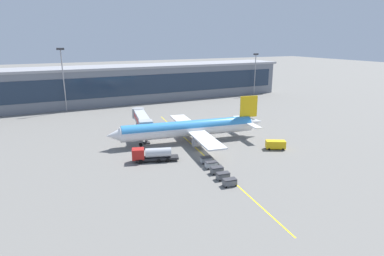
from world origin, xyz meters
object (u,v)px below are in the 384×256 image
object	(u,v)px
baggage_cart_1	(223,176)
baggage_cart_2	(217,170)
baggage_cart_0	(230,182)
fuel_tanker	(152,154)
baggage_cart_3	(211,165)
baggage_cart_4	(206,160)
crew_van	(276,144)
main_airliner	(190,128)

from	to	relation	value
baggage_cart_1	baggage_cart_2	size ratio (longest dim) A/B	1.00
baggage_cart_0	baggage_cart_2	world-z (taller)	same
fuel_tanker	baggage_cart_3	bearing A→B (deg)	-42.31
baggage_cart_4	baggage_cart_1	bearing A→B (deg)	-97.14
baggage_cart_0	baggage_cart_2	distance (m)	6.40
baggage_cart_1	baggage_cart_3	xyz separation A→B (m)	(0.80, 6.35, 0.00)
crew_van	baggage_cart_3	xyz separation A→B (m)	(-21.40, -3.75, -0.53)
baggage_cart_0	baggage_cart_1	world-z (taller)	same
fuel_tanker	baggage_cart_2	bearing A→B (deg)	-51.51
baggage_cart_2	main_airliner	bearing A→B (deg)	79.43
crew_van	baggage_cart_0	distance (m)	26.21
crew_van	baggage_cart_2	bearing A→B (deg)	-162.37
main_airliner	baggage_cart_3	bearing A→B (deg)	-101.13
crew_van	baggage_cart_1	bearing A→B (deg)	-155.52
fuel_tanker	baggage_cart_0	distance (m)	21.35
baggage_cart_1	baggage_cart_4	xyz separation A→B (m)	(1.19, 9.53, 0.00)
baggage_cart_1	baggage_cart_4	size ratio (longest dim) A/B	1.00
baggage_cart_2	baggage_cart_4	size ratio (longest dim) A/B	1.00
main_airliner	baggage_cart_3	world-z (taller)	main_airliner
main_airliner	baggage_cart_2	distance (m)	23.06
fuel_tanker	baggage_cart_3	xyz separation A→B (m)	(10.57, -9.63, -0.96)
baggage_cart_0	baggage_cart_2	size ratio (longest dim) A/B	1.00
crew_van	baggage_cart_0	xyz separation A→B (m)	(-22.59, -13.28, -0.53)
baggage_cart_3	fuel_tanker	bearing A→B (deg)	137.69
crew_van	baggage_cart_0	size ratio (longest dim) A/B	1.91
baggage_cart_1	baggage_cart_3	distance (m)	6.40
baggage_cart_0	baggage_cart_1	size ratio (longest dim) A/B	1.00
baggage_cart_2	crew_van	bearing A→B (deg)	17.63
fuel_tanker	baggage_cart_4	xyz separation A→B (m)	(10.97, -6.45, -0.96)
baggage_cart_2	baggage_cart_4	xyz separation A→B (m)	(0.80, 6.35, 0.00)
crew_van	baggage_cart_3	size ratio (longest dim) A/B	1.91
baggage_cart_0	baggage_cart_1	distance (m)	3.20
baggage_cart_3	baggage_cart_2	bearing A→B (deg)	-97.14
baggage_cart_2	baggage_cart_3	distance (m)	3.20
baggage_cart_0	baggage_cart_4	xyz separation A→B (m)	(1.59, 12.70, 0.00)
baggage_cart_0	crew_van	bearing A→B (deg)	30.45
main_airliner	fuel_tanker	xyz separation A→B (m)	(-14.37, -9.66, -2.15)
crew_van	baggage_cart_2	size ratio (longest dim) A/B	1.91
main_airliner	baggage_cart_1	size ratio (longest dim) A/B	16.06
baggage_cart_0	baggage_cart_3	xyz separation A→B (m)	(1.19, 9.53, 0.00)
fuel_tanker	baggage_cart_2	distance (m)	16.38
baggage_cart_0	baggage_cart_3	size ratio (longest dim) A/B	1.00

